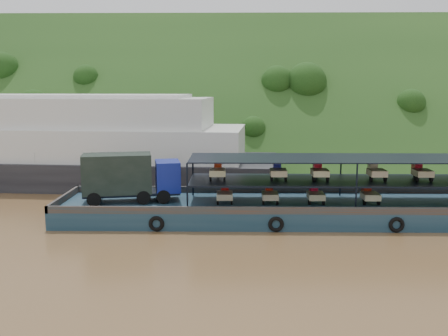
{
  "coord_description": "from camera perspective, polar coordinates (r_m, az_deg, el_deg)",
  "views": [
    {
      "loc": [
        -1.36,
        -36.19,
        9.64
      ],
      "look_at": [
        -2.0,
        3.0,
        3.2
      ],
      "focal_mm": 40.0,
      "sensor_mm": 36.0,
      "label": 1
    }
  ],
  "objects": [
    {
      "name": "ground",
      "position": [
        37.47,
        3.0,
        -5.59
      ],
      "size": [
        160.0,
        160.0,
        0.0
      ],
      "primitive_type": "plane",
      "color": "brown",
      "rests_on": "ground"
    },
    {
      "name": "hillside",
      "position": [
        72.84,
        2.0,
        1.72
      ],
      "size": [
        140.0,
        39.6,
        39.6
      ],
      "primitive_type": "cube",
      "rotation": [
        0.79,
        0.0,
        0.0
      ],
      "color": "#1A3A15",
      "rests_on": "ground"
    },
    {
      "name": "cargo_barge",
      "position": [
        36.94,
        6.63,
        -3.96
      ],
      "size": [
        35.0,
        7.18,
        4.78
      ],
      "color": "#122D3F",
      "rests_on": "ground"
    },
    {
      "name": "passenger_ferry",
      "position": [
        52.73,
        -18.53,
        2.53
      ],
      "size": [
        44.44,
        14.48,
        8.85
      ],
      "rotation": [
        0.0,
        0.0,
        -0.08
      ],
      "color": "black",
      "rests_on": "ground"
    }
  ]
}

